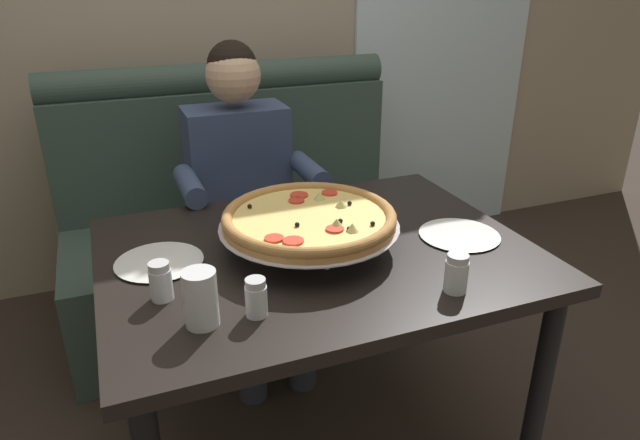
# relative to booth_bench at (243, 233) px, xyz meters

# --- Properties ---
(booth_bench) EXTENTS (1.56, 0.78, 1.13)m
(booth_bench) POSITION_rel_booth_bench_xyz_m (0.00, 0.00, 0.00)
(booth_bench) COLOR #384C42
(booth_bench) RESTS_ON ground_plane
(dining_table) EXTENTS (1.24, 0.94, 0.76)m
(dining_table) POSITION_rel_booth_bench_xyz_m (0.00, -0.94, 0.27)
(dining_table) COLOR black
(dining_table) RESTS_ON ground_plane
(diner_main) EXTENTS (0.54, 0.64, 1.27)m
(diner_main) POSITION_rel_booth_bench_xyz_m (-0.04, -0.27, 0.31)
(diner_main) COLOR #2D3342
(diner_main) RESTS_ON ground_plane
(pizza) EXTENTS (0.53, 0.53, 0.13)m
(pizza) POSITION_rel_booth_bench_xyz_m (-0.02, -0.93, 0.45)
(pizza) COLOR silver
(pizza) RESTS_ON dining_table
(shaker_pepper_flakes) EXTENTS (0.06, 0.06, 0.10)m
(shaker_pepper_flakes) POSITION_rel_booth_bench_xyz_m (0.24, -1.29, 0.40)
(shaker_pepper_flakes) COLOR white
(shaker_pepper_flakes) RESTS_ON dining_table
(shaker_oregano) EXTENTS (0.06, 0.06, 0.10)m
(shaker_oregano) POSITION_rel_booth_bench_xyz_m (-0.46, -1.06, 0.40)
(shaker_oregano) COLOR white
(shaker_oregano) RESTS_ON dining_table
(shaker_parmesan) EXTENTS (0.05, 0.05, 0.10)m
(shaker_parmesan) POSITION_rel_booth_bench_xyz_m (-0.26, -1.22, 0.40)
(shaker_parmesan) COLOR white
(shaker_parmesan) RESTS_ON dining_table
(plate_near_left) EXTENTS (0.25, 0.25, 0.02)m
(plate_near_left) POSITION_rel_booth_bench_xyz_m (-0.44, -0.86, 0.37)
(plate_near_left) COLOR white
(plate_near_left) RESTS_ON dining_table
(plate_near_right) EXTENTS (0.25, 0.25, 0.02)m
(plate_near_right) POSITION_rel_booth_bench_xyz_m (0.44, -1.02, 0.37)
(plate_near_right) COLOR white
(plate_near_right) RESTS_ON dining_table
(drinking_glass) EXTENTS (0.08, 0.08, 0.14)m
(drinking_glass) POSITION_rel_booth_bench_xyz_m (-0.39, -1.21, 0.42)
(drinking_glass) COLOR silver
(drinking_glass) RESTS_ON dining_table
(patio_chair) EXTENTS (0.43, 0.43, 0.86)m
(patio_chair) POSITION_rel_booth_bench_xyz_m (1.32, 1.26, 0.13)
(patio_chair) COLOR black
(patio_chair) RESTS_ON ground_plane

